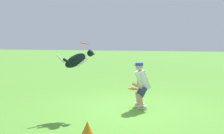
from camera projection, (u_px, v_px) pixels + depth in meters
name	position (u px, v px, depth m)	size (l,w,h in m)	color
ground_plane	(129.00, 110.00, 7.39)	(60.00, 60.00, 0.00)	#579734
person	(141.00, 84.00, 7.53)	(0.53, 0.69, 1.29)	silver
dog	(77.00, 60.00, 6.86)	(0.92, 0.55, 0.55)	black
frisbee_flying	(84.00, 43.00, 6.91)	(0.23, 0.23, 0.02)	#E84D16
frisbee_held	(133.00, 89.00, 7.25)	(0.27, 0.27, 0.02)	#F5501E
training_cone	(87.00, 131.00, 5.24)	(0.34, 0.34, 0.38)	orange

